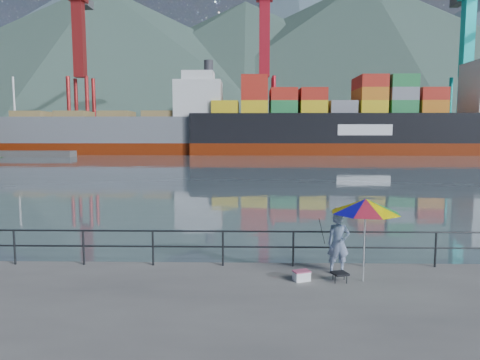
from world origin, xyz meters
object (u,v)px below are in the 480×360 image
cooler_bag (301,276)px  bulk_carrier (129,132)px  container_ship (366,123)px  fisherman (338,243)px  beach_umbrella (365,206)px

cooler_bag → bulk_carrier: (-25.15, 74.27, 4.04)m
container_ship → bulk_carrier: bearing=-179.9°
fisherman → bulk_carrier: (-26.21, 73.64, 3.33)m
beach_umbrella → container_ship: container_ship is taller
container_ship → fisherman: bearing=-105.6°
cooler_bag → fisherman: bearing=10.2°
fisherman → container_ship: bearing=69.5°
bulk_carrier → container_ship: container_ship is taller
bulk_carrier → container_ship: size_ratio=0.76×
cooler_bag → container_ship: 77.66m
beach_umbrella → container_ship: (20.11, 74.38, 3.84)m
cooler_bag → beach_umbrella: bearing=-21.3°
fisherman → bulk_carrier: bulk_carrier is taller
beach_umbrella → cooler_bag: beach_umbrella is taller
bulk_carrier → fisherman: bearing=-70.4°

